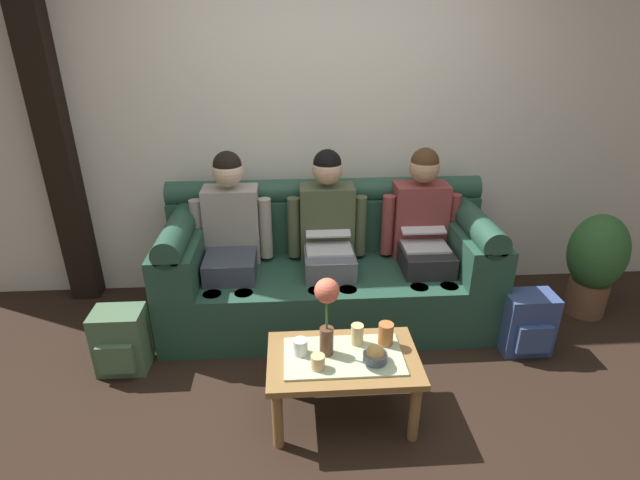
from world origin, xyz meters
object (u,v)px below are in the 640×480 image
coffee_table (343,365)px  backpack_right (527,324)px  cup_far_center (300,347)px  snack_bowl (375,355)px  person_left (231,235)px  potted_plant (596,260)px  person_middle (328,232)px  backpack_left (121,341)px  cup_near_right (386,334)px  cup_far_left (318,362)px  cup_near_left (357,334)px  person_right (423,230)px  flower_vase (327,306)px  couch (328,269)px

coffee_table → backpack_right: backpack_right is taller
cup_far_center → backpack_right: bearing=17.4°
snack_bowl → cup_far_center: (-0.38, 0.09, 0.01)m
person_left → potted_plant: bearing=-2.5°
person_middle → backpack_right: size_ratio=2.93×
cup_far_center → backpack_left: size_ratio=0.21×
cup_near_right → cup_far_left: 0.42m
backpack_right → person_middle: bearing=157.0°
cup_near_left → cup_near_right: bearing=-5.1°
person_right → cup_near_right: bearing=-114.6°
cup_near_right → cup_far_left: bearing=-154.7°
person_middle → flower_vase: 1.01m
snack_bowl → person_middle: bearing=98.3°
flower_vase → cup_near_left: (0.17, 0.08, -0.24)m
coffee_table → snack_bowl: 0.20m
person_left → cup_near_right: size_ratio=9.71×
person_left → coffee_table: person_left is taller
snack_bowl → cup_far_center: bearing=167.2°
person_middle → couch: bearing=90.0°
person_left → cup_far_center: size_ratio=14.22×
person_left → potted_plant: (2.60, -0.11, -0.23)m
flower_vase → cup_near_left: bearing=24.1°
cup_far_left → snack_bowl: bearing=7.0°
cup_far_center → cup_near_left: bearing=12.7°
coffee_table → potted_plant: (1.93, 0.92, 0.10)m
couch → person_right: person_right is taller
cup_far_center → cup_near_right: bearing=6.9°
person_right → backpack_left: (-1.99, -0.55, -0.45)m
cup_near_left → backpack_left: bearing=165.0°
person_left → backpack_right: size_ratio=2.93×
potted_plant → cup_far_left: bearing=-154.0°
cup_far_left → backpack_right: 1.54m
flower_vase → backpack_left: 1.40m
person_middle → flower_vase: (-0.09, -1.01, 0.04)m
cup_far_left → coffee_table: bearing=33.8°
coffee_table → cup_far_center: cup_far_center is taller
backpack_right → flower_vase: bearing=-160.7°
couch → person_middle: (0.00, -0.00, 0.29)m
cup_near_right → potted_plant: 1.88m
cup_near_right → backpack_right: (1.02, 0.41, -0.26)m
coffee_table → cup_far_center: (-0.22, 0.03, 0.11)m
flower_vase → snack_bowl: flower_vase is taller
flower_vase → cup_near_right: flower_vase is taller
couch → flower_vase: (-0.09, -1.01, 0.32)m
cup_near_left → backpack_right: (1.18, 0.40, -0.25)m
couch → cup_near_right: couch is taller
couch → cup_near_left: bearing=-84.8°
backpack_right → person_left: bearing=164.5°
couch → flower_vase: bearing=-94.9°
cup_far_center → cup_far_left: bearing=-55.8°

